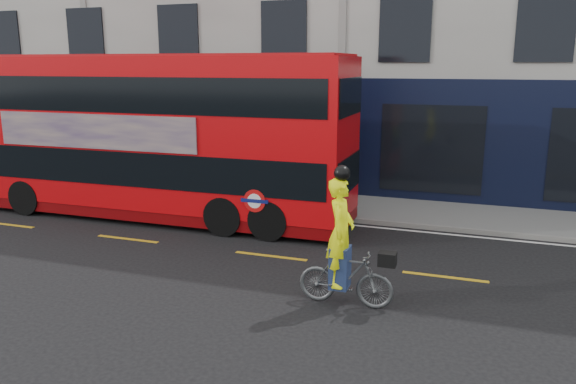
% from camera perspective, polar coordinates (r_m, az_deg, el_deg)
% --- Properties ---
extents(ground, '(120.00, 120.00, 0.00)m').
position_cam_1_polar(ground, '(12.11, -4.34, -8.75)').
color(ground, black).
rests_on(ground, ground).
extents(pavement, '(60.00, 3.00, 0.12)m').
position_cam_1_polar(pavement, '(17.94, 4.01, -1.31)').
color(pavement, slate).
rests_on(pavement, ground).
extents(kerb, '(60.00, 0.12, 0.13)m').
position_cam_1_polar(kerb, '(16.55, 2.62, -2.50)').
color(kerb, slate).
rests_on(kerb, ground).
extents(road_edge_line, '(58.00, 0.10, 0.01)m').
position_cam_1_polar(road_edge_line, '(16.29, 2.31, -2.98)').
color(road_edge_line, silver).
rests_on(road_edge_line, ground).
extents(lane_dashes, '(58.00, 0.12, 0.01)m').
position_cam_1_polar(lane_dashes, '(13.40, -1.75, -6.52)').
color(lane_dashes, gold).
rests_on(lane_dashes, ground).
extents(bus, '(11.72, 2.80, 4.71)m').
position_cam_1_polar(bus, '(16.87, -13.34, 5.61)').
color(bus, red).
rests_on(bus, ground).
extents(cyclist, '(1.83, 0.75, 2.68)m').
position_cam_1_polar(cyclist, '(10.57, 5.69, -6.70)').
color(cyclist, '#4B4F51').
rests_on(cyclist, ground).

